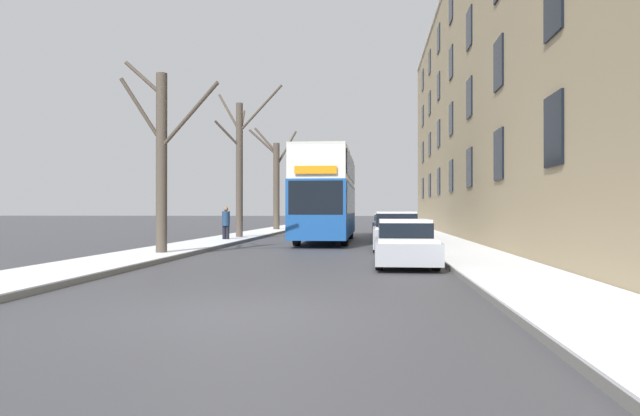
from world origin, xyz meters
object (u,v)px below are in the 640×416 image
(bare_tree_left_0, at_px, (162,158))
(parked_car_1, at_px, (396,233))
(parked_car_3, at_px, (388,226))
(parked_car_4, at_px, (386,224))
(bare_tree_left_1, at_px, (240,163))
(parked_car_0, at_px, (405,244))
(parked_car_2, at_px, (391,229))
(pedestrian_left_sidewalk, at_px, (226,223))
(bare_tree_left_3, at_px, (298,191))
(bare_tree_left_2, at_px, (276,181))
(oncoming_van, at_px, (321,215))
(double_decker_bus, at_px, (327,192))

(bare_tree_left_0, height_order, parked_car_1, bare_tree_left_0)
(parked_car_3, bearing_deg, parked_car_4, 90.00)
(bare_tree_left_1, xyz_separation_m, parked_car_0, (8.07, -13.70, -3.53))
(bare_tree_left_1, xyz_separation_m, parked_car_3, (8.07, 4.46, -3.48))
(parked_car_2, xyz_separation_m, parked_car_3, (-0.00, 5.66, 0.03))
(parked_car_0, bearing_deg, bare_tree_left_0, 164.94)
(bare_tree_left_1, distance_m, pedestrian_left_sidewalk, 4.09)
(bare_tree_left_0, relative_size, bare_tree_left_3, 0.91)
(parked_car_2, xyz_separation_m, pedestrian_left_sidewalk, (-8.16, -1.38, 0.34))
(bare_tree_left_0, relative_size, bare_tree_left_1, 0.82)
(bare_tree_left_2, relative_size, pedestrian_left_sidewalk, 4.54)
(bare_tree_left_1, xyz_separation_m, oncoming_van, (2.60, 20.20, -2.96))
(oncoming_van, xyz_separation_m, pedestrian_left_sidewalk, (-2.69, -22.77, -0.21))
(parked_car_1, xyz_separation_m, parked_car_2, (-0.00, 6.33, -0.07))
(parked_car_3, xyz_separation_m, parked_car_4, (0.00, 5.44, -0.03))
(parked_car_2, xyz_separation_m, parked_car_4, (0.00, 11.10, 0.00))
(pedestrian_left_sidewalk, bearing_deg, parked_car_4, 59.12)
(parked_car_2, relative_size, parked_car_4, 0.89)
(double_decker_bus, height_order, parked_car_1, double_decker_bus)
(parked_car_4, height_order, pedestrian_left_sidewalk, pedestrian_left_sidewalk)
(double_decker_bus, distance_m, parked_car_1, 7.07)
(bare_tree_left_2, bearing_deg, parked_car_2, -59.13)
(bare_tree_left_3, xyz_separation_m, oncoming_van, (2.73, -4.71, -2.29))
(bare_tree_left_0, xyz_separation_m, pedestrian_left_sidewalk, (-0.13, 8.97, -2.40))
(bare_tree_left_3, distance_m, oncoming_van, 5.90)
(bare_tree_left_1, distance_m, parked_car_2, 8.88)
(bare_tree_left_1, height_order, parked_car_1, bare_tree_left_1)
(parked_car_0, bearing_deg, parked_car_1, 90.00)
(bare_tree_left_0, bearing_deg, bare_tree_left_2, 90.57)
(oncoming_van, relative_size, pedestrian_left_sidewalk, 3.14)
(bare_tree_left_3, bearing_deg, oncoming_van, -59.92)
(bare_tree_left_0, bearing_deg, parked_car_3, 63.37)
(bare_tree_left_2, height_order, parked_car_4, bare_tree_left_2)
(parked_car_3, bearing_deg, bare_tree_left_3, 111.85)
(parked_car_0, bearing_deg, pedestrian_left_sidewalk, 126.25)
(bare_tree_left_2, bearing_deg, bare_tree_left_0, -89.43)
(oncoming_van, bearing_deg, bare_tree_left_0, -94.60)
(parked_car_0, xyz_separation_m, pedestrian_left_sidewalk, (-8.16, 11.13, 0.35))
(parked_car_3, height_order, oncoming_van, oncoming_van)
(bare_tree_left_1, distance_m, parked_car_4, 13.25)
(parked_car_0, height_order, parked_car_1, parked_car_1)
(bare_tree_left_3, relative_size, double_decker_bus, 0.65)
(parked_car_1, distance_m, pedestrian_left_sidewalk, 9.54)
(bare_tree_left_2, distance_m, parked_car_3, 12.05)
(bare_tree_left_1, relative_size, pedestrian_left_sidewalk, 4.66)
(double_decker_bus, height_order, oncoming_van, double_decker_bus)
(bare_tree_left_1, relative_size, parked_car_0, 1.79)
(bare_tree_left_2, distance_m, parked_car_2, 16.42)
(parked_car_3, relative_size, parked_car_4, 0.96)
(bare_tree_left_0, bearing_deg, parked_car_4, 69.48)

